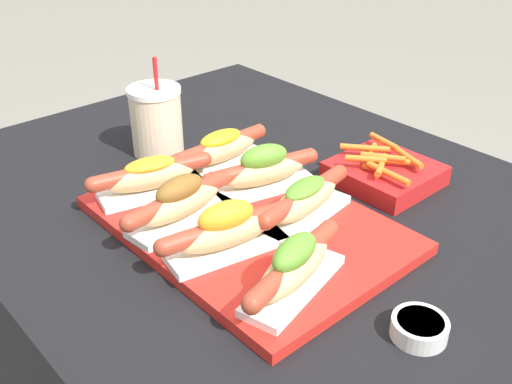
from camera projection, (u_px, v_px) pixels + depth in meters
patio_table at (283, 374)px, 1.15m from camera, size 1.29×0.87×0.73m
serving_tray at (246, 224)px, 0.93m from camera, size 0.47×0.33×0.02m
hot_dog_0 at (151, 176)px, 0.97m from camera, size 0.10×0.21×0.06m
hot_dog_1 at (180, 202)px, 0.90m from camera, size 0.08×0.21×0.08m
hot_dog_2 at (226, 231)px, 0.83m from camera, size 0.09×0.21×0.08m
hot_dog_3 at (294, 267)px, 0.76m from camera, size 0.10×0.21×0.08m
hot_dog_4 at (219, 150)px, 1.05m from camera, size 0.06×0.21×0.07m
hot_dog_5 at (262, 171)px, 0.98m from camera, size 0.10×0.21×0.08m
hot_dog_6 at (305, 200)px, 0.91m from camera, size 0.09×0.21×0.06m
sauce_bowl at (419, 327)px, 0.72m from camera, size 0.07×0.07×0.02m
drink_cup at (156, 121)px, 1.13m from camera, size 0.10×0.10×0.19m
fries_basket at (384, 172)px, 1.05m from camera, size 0.17×0.16×0.06m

